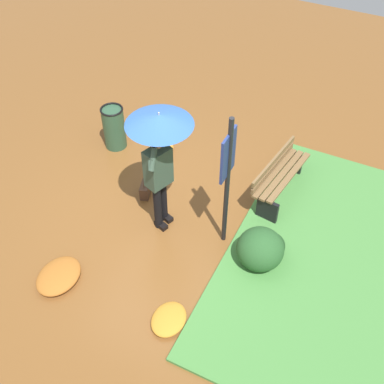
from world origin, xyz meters
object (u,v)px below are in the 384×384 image
(info_sign_post, at_px, (228,170))
(trash_bin, at_px, (114,127))
(park_bench, at_px, (279,177))
(handbag, at_px, (145,189))
(person_with_umbrella, at_px, (159,144))

(info_sign_post, height_order, trash_bin, info_sign_post)
(info_sign_post, distance_m, park_bench, 1.72)
(handbag, relative_size, trash_bin, 0.44)
(person_with_umbrella, height_order, park_bench, person_with_umbrella)
(info_sign_post, bearing_deg, park_bench, -18.17)
(park_bench, bearing_deg, trash_bin, 91.69)
(handbag, relative_size, park_bench, 0.26)
(park_bench, relative_size, trash_bin, 1.68)
(info_sign_post, distance_m, trash_bin, 3.14)
(info_sign_post, relative_size, handbag, 6.22)
(person_with_umbrella, relative_size, handbag, 5.53)
(trash_bin, bearing_deg, handbag, -127.85)
(person_with_umbrella, distance_m, trash_bin, 2.38)
(handbag, height_order, park_bench, park_bench)
(park_bench, bearing_deg, person_with_umbrella, 132.53)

